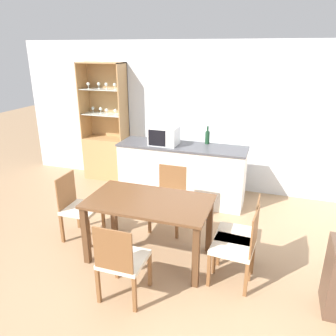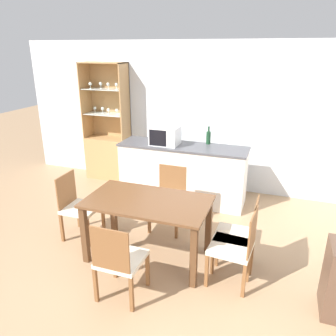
% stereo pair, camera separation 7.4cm
% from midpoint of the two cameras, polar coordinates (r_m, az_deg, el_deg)
% --- Properties ---
extents(ground_plane, '(18.00, 18.00, 0.00)m').
position_cam_midpoint_polar(ground_plane, '(4.05, -4.88, -16.61)').
color(ground_plane, '#A37F5B').
extents(wall_back, '(6.80, 0.06, 2.55)m').
position_cam_midpoint_polar(wall_back, '(5.84, 5.46, 8.84)').
color(wall_back, silver).
rests_on(wall_back, ground_plane).
extents(kitchen_counter, '(2.08, 0.60, 0.95)m').
position_cam_midpoint_polar(kitchen_counter, '(5.41, 2.91, -0.86)').
color(kitchen_counter, white).
rests_on(kitchen_counter, ground_plane).
extents(display_cabinet, '(0.83, 0.39, 2.18)m').
position_cam_midpoint_polar(display_cabinet, '(6.43, -10.00, 3.48)').
color(display_cabinet, tan).
rests_on(display_cabinet, ground_plane).
extents(dining_table, '(1.44, 0.82, 0.76)m').
position_cam_midpoint_polar(dining_table, '(3.87, -3.00, -7.22)').
color(dining_table, brown).
rests_on(dining_table, ground_plane).
extents(dining_chair_side_left_far, '(0.44, 0.44, 0.88)m').
position_cam_midpoint_polar(dining_chair_side_left_far, '(4.52, -14.89, -6.46)').
color(dining_chair_side_left_far, beige).
rests_on(dining_chair_side_left_far, ground_plane).
extents(dining_chair_head_near, '(0.43, 0.43, 0.88)m').
position_cam_midpoint_polar(dining_chair_head_near, '(3.40, -7.87, -15.56)').
color(dining_chair_head_near, beige).
rests_on(dining_chair_head_near, ground_plane).
extents(dining_chair_side_right_near, '(0.47, 0.47, 0.88)m').
position_cam_midpoint_polar(dining_chair_side_right_near, '(3.64, 12.25, -13.25)').
color(dining_chair_side_right_near, beige).
rests_on(dining_chair_side_right_near, ground_plane).
extents(dining_chair_side_right_far, '(0.44, 0.44, 0.88)m').
position_cam_midpoint_polar(dining_chair_side_right_far, '(3.85, 12.77, -11.28)').
color(dining_chair_side_right_far, beige).
rests_on(dining_chair_side_right_far, ground_plane).
extents(dining_chair_head_far, '(0.44, 0.44, 0.88)m').
position_cam_midpoint_polar(dining_chair_head_far, '(4.58, 0.60, -5.37)').
color(dining_chair_head_far, beige).
rests_on(dining_chair_head_far, ground_plane).
extents(microwave, '(0.44, 0.36, 0.29)m').
position_cam_midpoint_polar(microwave, '(5.28, -0.11, 5.66)').
color(microwave, silver).
rests_on(microwave, kitchen_counter).
extents(wine_bottle, '(0.07, 0.07, 0.29)m').
position_cam_midpoint_polar(wine_bottle, '(5.36, 7.45, 5.33)').
color(wine_bottle, '#193D23').
rests_on(wine_bottle, kitchen_counter).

